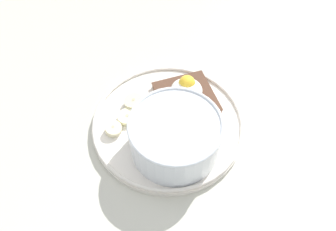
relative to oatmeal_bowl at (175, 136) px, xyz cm
name	(u,v)px	position (x,y,z in cm)	size (l,w,h in cm)	color
ground_plane	(168,129)	(-1.23, 4.81, -5.34)	(120.00, 120.00, 2.00)	beige
plate	(168,123)	(-1.23, 4.81, -3.54)	(25.82, 25.82, 1.60)	white
oatmeal_bowl	(175,136)	(0.00, 0.00, 0.00)	(14.31, 14.31, 6.76)	white
toast_slice	(186,97)	(1.84, 9.91, -2.68)	(12.63, 12.63, 1.16)	brown
poached_egg	(187,89)	(1.85, 10.10, -0.59)	(5.55, 5.38, 3.78)	white
banana_slice_front	(127,117)	(-8.18, 5.35, -2.84)	(4.37, 4.37, 1.05)	#F0ECB8
banana_slice_left	(134,102)	(-7.33, 8.46, -2.54)	(3.80, 3.65, 1.83)	#F5EAB7
banana_slice_back	(113,129)	(-10.20, 2.77, -2.60)	(3.95, 3.89, 1.71)	beige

